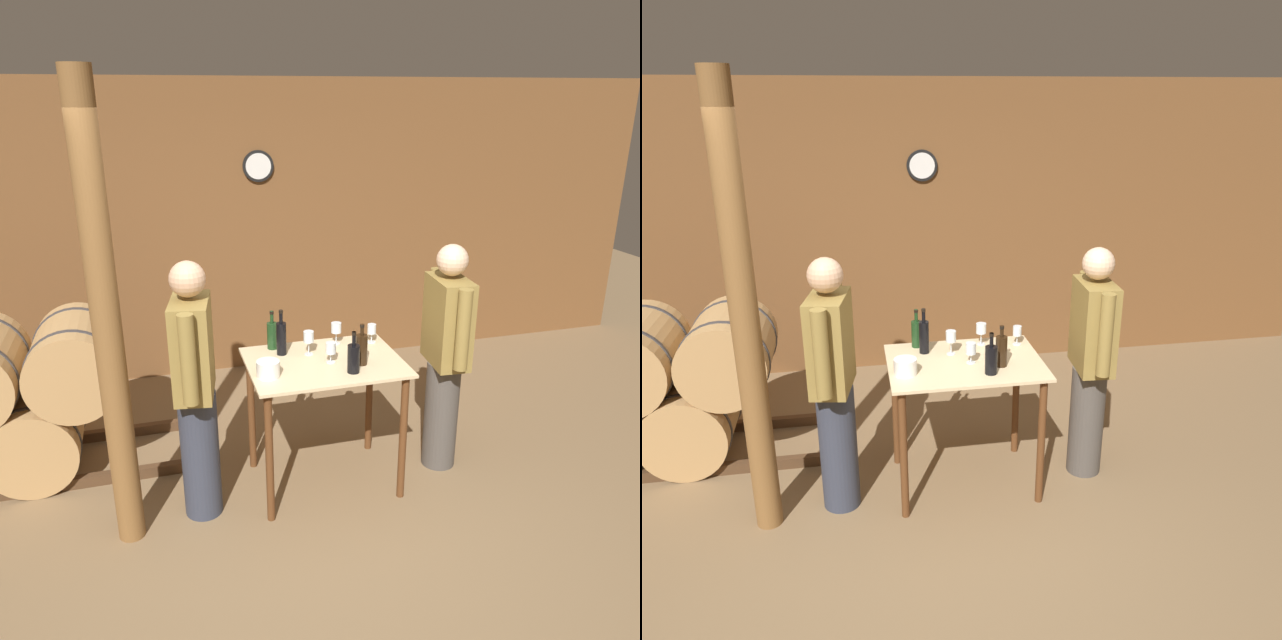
# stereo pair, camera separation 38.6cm
# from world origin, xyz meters

# --- Properties ---
(ground_plane) EXTENTS (14.00, 14.00, 0.00)m
(ground_plane) POSITION_xyz_m (0.00, 0.00, 0.00)
(ground_plane) COLOR brown
(back_wall) EXTENTS (8.40, 0.08, 2.70)m
(back_wall) POSITION_xyz_m (0.00, 2.82, 1.35)
(back_wall) COLOR brown
(back_wall) RESTS_ON ground_plane
(barrel_rack) EXTENTS (2.72, 0.77, 1.14)m
(barrel_rack) POSITION_xyz_m (-1.87, 1.41, 0.55)
(barrel_rack) COLOR #4C331E
(barrel_rack) RESTS_ON ground_plane
(tasting_table) EXTENTS (1.01, 0.75, 0.92)m
(tasting_table) POSITION_xyz_m (0.20, 0.71, 0.74)
(tasting_table) COLOR beige
(tasting_table) RESTS_ON ground_plane
(wooden_post) EXTENTS (0.16, 0.16, 2.70)m
(wooden_post) POSITION_xyz_m (-1.10, 0.49, 1.35)
(wooden_post) COLOR brown
(wooden_post) RESTS_ON ground_plane
(wine_bottle_far_left) EXTENTS (0.07, 0.07, 0.27)m
(wine_bottle_far_left) POSITION_xyz_m (-0.08, 1.02, 1.02)
(wine_bottle_far_left) COLOR #193819
(wine_bottle_far_left) RESTS_ON tasting_table
(wine_bottle_left) EXTENTS (0.07, 0.07, 0.31)m
(wine_bottle_left) POSITION_xyz_m (-0.04, 0.90, 1.04)
(wine_bottle_left) COLOR black
(wine_bottle_left) RESTS_ON tasting_table
(wine_bottle_center) EXTENTS (0.08, 0.08, 0.27)m
(wine_bottle_center) POSITION_xyz_m (0.33, 0.50, 1.01)
(wine_bottle_center) COLOR black
(wine_bottle_center) RESTS_ON tasting_table
(wine_bottle_right) EXTENTS (0.08, 0.08, 0.27)m
(wine_bottle_right) POSITION_xyz_m (0.42, 0.60, 1.02)
(wine_bottle_right) COLOR black
(wine_bottle_right) RESTS_ON tasting_table
(wine_glass_near_left) EXTENTS (0.07, 0.07, 0.16)m
(wine_glass_near_left) POSITION_xyz_m (0.13, 0.85, 1.04)
(wine_glass_near_left) COLOR silver
(wine_glass_near_left) RESTS_ON tasting_table
(wine_glass_near_center) EXTENTS (0.07, 0.07, 0.14)m
(wine_glass_near_center) POSITION_xyz_m (0.23, 0.68, 1.01)
(wine_glass_near_center) COLOR silver
(wine_glass_near_center) RESTS_ON tasting_table
(wine_glass_near_right) EXTENTS (0.07, 0.07, 0.15)m
(wine_glass_near_right) POSITION_xyz_m (0.36, 0.98, 1.03)
(wine_glass_near_right) COLOR silver
(wine_glass_near_right) RESTS_ON tasting_table
(wine_glass_far_side) EXTENTS (0.06, 0.06, 0.13)m
(wine_glass_far_side) POSITION_xyz_m (0.61, 0.93, 1.01)
(wine_glass_far_side) COLOR silver
(wine_glass_far_side) RESTS_ON tasting_table
(ice_bucket) EXTENTS (0.15, 0.15, 0.10)m
(ice_bucket) POSITION_xyz_m (-0.20, 0.58, 0.97)
(ice_bucket) COLOR white
(ice_bucket) RESTS_ON tasting_table
(person_host) EXTENTS (0.25, 0.59, 1.64)m
(person_host) POSITION_xyz_m (1.07, 0.70, 0.87)
(person_host) COLOR #4C4742
(person_host) RESTS_ON ground_plane
(person_visitor_with_scarf) EXTENTS (0.29, 0.58, 1.68)m
(person_visitor_with_scarf) POSITION_xyz_m (-0.64, 0.61, 0.89)
(person_visitor_with_scarf) COLOR #333847
(person_visitor_with_scarf) RESTS_ON ground_plane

